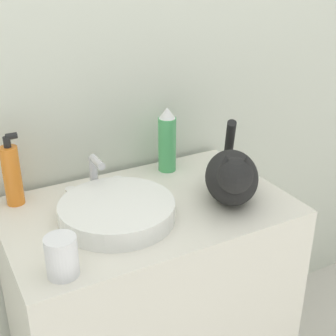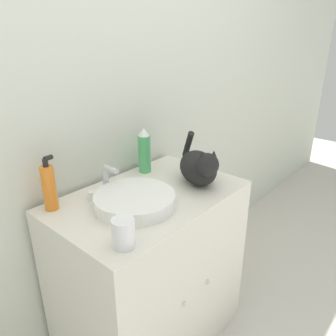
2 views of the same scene
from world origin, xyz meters
name	(u,v)px [view 1 (image 1 of 2)]	position (x,y,z in m)	size (l,w,h in m)	color
wall_back	(100,30)	(0.00, 0.56, 1.25)	(6.00, 0.05, 2.50)	silver
vanity_cabinet	(150,314)	(0.00, 0.26, 0.40)	(0.81, 0.53, 0.80)	silver
sink_basin	(117,211)	(-0.11, 0.23, 0.83)	(0.31, 0.31, 0.05)	white
faucet	(95,178)	(-0.11, 0.39, 0.85)	(0.18, 0.09, 0.13)	silver
cat	(232,176)	(0.22, 0.16, 0.88)	(0.25, 0.31, 0.21)	black
soap_bottle	(12,174)	(-0.33, 0.45, 0.89)	(0.05, 0.05, 0.21)	orange
spray_bottle	(167,140)	(0.16, 0.44, 0.91)	(0.06, 0.06, 0.22)	#4CB266
cup	(62,256)	(-0.30, 0.07, 0.85)	(0.07, 0.07, 0.10)	white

